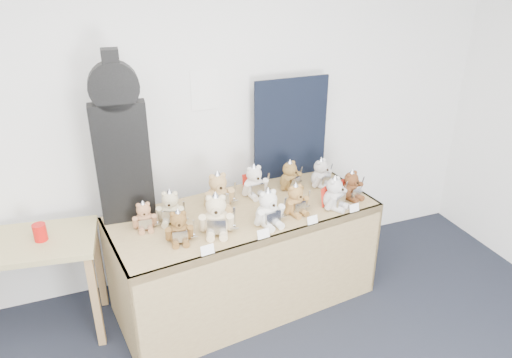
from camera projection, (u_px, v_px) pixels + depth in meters
name	position (u px, v px, depth m)	size (l,w,h in m)	color
room_shell	(205.00, 90.00, 3.65)	(6.00, 6.00, 6.00)	silver
display_table	(249.00, 236.00, 3.57)	(1.97, 1.01, 0.79)	olive
side_table	(26.00, 258.00, 3.30)	(0.98, 0.63, 0.76)	tan
guitar_case	(121.00, 142.00, 3.22)	(0.36, 0.13, 1.16)	black
navy_board	(291.00, 129.00, 3.91)	(0.61, 0.02, 0.81)	black
red_cup	(40.00, 232.00, 3.24)	(0.09, 0.09, 0.12)	red
teddy_front_far_left	(179.00, 228.00, 3.16)	(0.20, 0.18, 0.25)	brown
teddy_front_left	(216.00, 216.00, 3.24)	(0.26, 0.24, 0.32)	beige
teddy_front_centre	(269.00, 209.00, 3.34)	(0.24, 0.21, 0.29)	silver
teddy_front_right	(296.00, 200.00, 3.49)	(0.21, 0.18, 0.25)	olive
teddy_front_far_right	(335.00, 194.00, 3.55)	(0.23, 0.22, 0.27)	silver
teddy_front_end	(351.00, 186.00, 3.69)	(0.21, 0.19, 0.25)	brown
teddy_back_left	(171.00, 208.00, 3.38)	(0.21, 0.20, 0.26)	beige
teddy_back_centre_left	(218.00, 192.00, 3.56)	(0.25, 0.20, 0.30)	tan
teddy_back_centre_right	(254.00, 182.00, 3.73)	(0.23, 0.19, 0.28)	white
teddy_back_right	(290.00, 177.00, 3.83)	(0.21, 0.20, 0.26)	olive
teddy_back_end	(321.00, 174.00, 3.87)	(0.21, 0.21, 0.26)	silver
teddy_back_far_left	(144.00, 217.00, 3.31)	(0.18, 0.15, 0.22)	#A9744F
entry_card_a	(207.00, 250.00, 3.05)	(0.09, 0.00, 0.06)	white
entry_card_b	(263.00, 234.00, 3.22)	(0.09, 0.00, 0.06)	white
entry_card_c	(312.00, 220.00, 3.38)	(0.08, 0.00, 0.06)	white
entry_card_d	(354.00, 208.00, 3.53)	(0.08, 0.00, 0.06)	white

